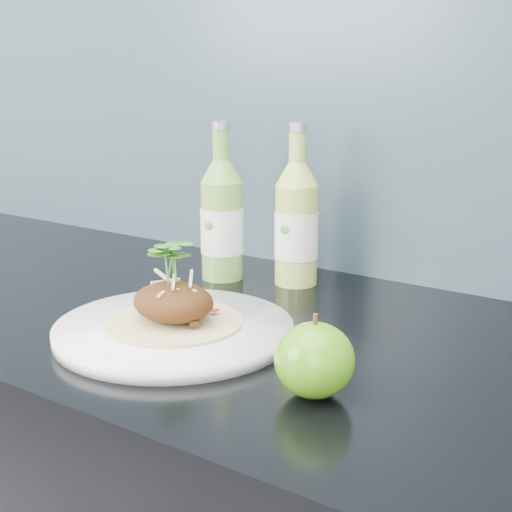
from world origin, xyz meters
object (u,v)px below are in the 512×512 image
Objects in this scene: dinner_plate at (174,330)px; green_apple at (315,360)px; cider_bottle_left at (222,220)px; cider_bottle_right at (296,224)px.

dinner_plate is 0.23m from green_apple.
cider_bottle_left reaches higher than dinner_plate.
cider_bottle_left is (-0.33, 0.28, 0.05)m from green_apple.
dinner_plate is 0.29m from cider_bottle_right.
dinner_plate is 1.21× the size of cider_bottle_right.
cider_bottle_right is at bearing 124.35° from green_apple.
dinner_plate is at bearing -55.77° from cider_bottle_left.
cider_bottle_left is 0.12m from cider_bottle_right.
green_apple is (0.22, -0.05, 0.03)m from dinner_plate.
dinner_plate is 3.42× the size of green_apple.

